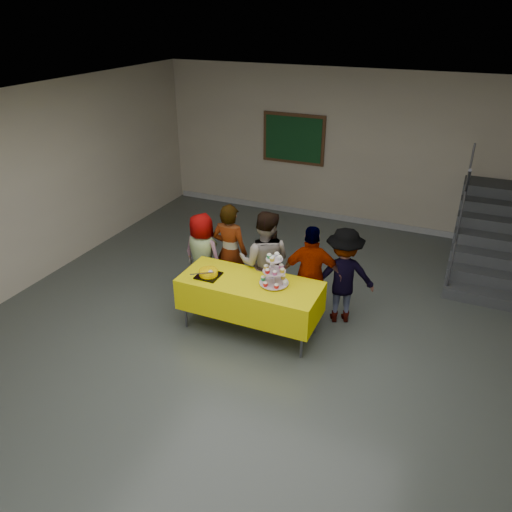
% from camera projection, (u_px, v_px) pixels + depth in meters
% --- Properties ---
extents(room_shell, '(10.00, 10.04, 3.02)m').
position_uv_depth(room_shell, '(249.00, 204.00, 5.30)').
color(room_shell, '#4C514C').
rests_on(room_shell, ground).
extents(bake_table, '(1.88, 0.78, 0.77)m').
position_uv_depth(bake_table, '(250.00, 295.00, 6.65)').
color(bake_table, '#595960').
rests_on(bake_table, ground).
extents(cupcake_stand, '(0.38, 0.38, 0.44)m').
position_uv_depth(cupcake_stand, '(274.00, 273.00, 6.39)').
color(cupcake_stand, silver).
rests_on(cupcake_stand, bake_table).
extents(bear_cake, '(0.32, 0.36, 0.12)m').
position_uv_depth(bear_cake, '(208.00, 272.00, 6.65)').
color(bear_cake, black).
rests_on(bear_cake, bake_table).
extents(schoolchild_a, '(0.70, 0.50, 1.33)m').
position_uv_depth(schoolchild_a, '(203.00, 256.00, 7.45)').
color(schoolchild_a, slate).
rests_on(schoolchild_a, ground).
extents(schoolchild_b, '(0.55, 0.36, 1.51)m').
position_uv_depth(schoolchild_b, '(230.00, 252.00, 7.35)').
color(schoolchild_b, slate).
rests_on(schoolchild_b, ground).
extents(schoolchild_c, '(0.86, 0.73, 1.55)m').
position_uv_depth(schoolchild_c, '(265.00, 263.00, 7.01)').
color(schoolchild_c, slate).
rests_on(schoolchild_c, ground).
extents(schoolchild_d, '(0.91, 0.56, 1.45)m').
position_uv_depth(schoolchild_d, '(311.00, 276.00, 6.77)').
color(schoolchild_d, slate).
rests_on(schoolchild_d, ground).
extents(schoolchild_e, '(1.03, 0.82, 1.39)m').
position_uv_depth(schoolchild_e, '(343.00, 276.00, 6.83)').
color(schoolchild_e, '#5C5C65').
rests_on(schoolchild_e, ground).
extents(staircase, '(1.30, 2.40, 2.04)m').
position_uv_depth(staircase, '(495.00, 238.00, 8.43)').
color(staircase, '#424447').
rests_on(staircase, ground).
extents(noticeboard, '(1.30, 0.05, 1.00)m').
position_uv_depth(noticeboard, '(293.00, 139.00, 10.03)').
color(noticeboard, '#472B16').
rests_on(noticeboard, ground).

